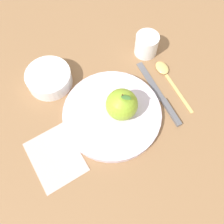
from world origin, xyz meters
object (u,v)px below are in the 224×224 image
(knife, at_px, (162,98))
(cup, at_px, (147,44))
(linen_napkin, at_px, (55,157))
(dinner_plate, at_px, (112,114))
(spoon, at_px, (166,74))
(side_bowl, at_px, (49,77))
(apple, at_px, (122,105))

(knife, bearing_deg, cup, 141.75)
(linen_napkin, bearing_deg, dinner_plate, 78.50)
(dinner_plate, xyz_separation_m, spoon, (0.04, 0.20, -0.01))
(dinner_plate, height_order, cup, cup)
(cup, bearing_deg, side_bowl, -118.99)
(dinner_plate, bearing_deg, cup, 103.94)
(side_bowl, height_order, knife, side_bowl)
(dinner_plate, relative_size, spoon, 1.48)
(side_bowl, xyz_separation_m, cup, (0.14, 0.26, 0.01))
(side_bowl, relative_size, knife, 0.60)
(spoon, height_order, linen_napkin, spoon)
(linen_napkin, bearing_deg, side_bowl, 138.58)
(side_bowl, relative_size, cup, 1.85)
(apple, bearing_deg, knife, 62.60)
(side_bowl, xyz_separation_m, spoon, (0.24, 0.23, -0.02))
(apple, relative_size, spoon, 0.51)
(apple, height_order, spoon, apple)
(cup, bearing_deg, apple, -70.68)
(cup, distance_m, knife, 0.17)
(knife, bearing_deg, dinner_plate, -120.59)
(apple, height_order, side_bowl, apple)
(apple, distance_m, cup, 0.23)
(linen_napkin, bearing_deg, knife, 69.95)
(spoon, bearing_deg, dinner_plate, -100.76)
(spoon, relative_size, linen_napkin, 1.20)
(cup, height_order, linen_napkin, cup)
(dinner_plate, bearing_deg, apple, 42.87)
(dinner_plate, bearing_deg, knife, 59.41)
(side_bowl, distance_m, spoon, 0.33)
(apple, distance_m, knife, 0.14)
(knife, bearing_deg, side_bowl, -150.41)
(apple, xyz_separation_m, cup, (-0.07, 0.21, -0.02))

